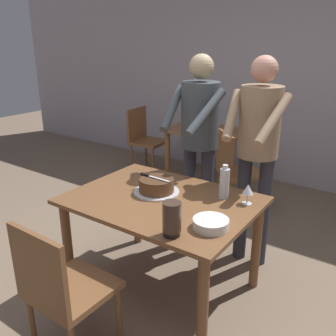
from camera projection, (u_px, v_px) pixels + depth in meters
ground_plane at (162, 286)px, 2.87m from camera, size 14.00×14.00×0.00m
back_wall at (290, 79)px, 4.56m from camera, size 10.00×0.12×2.70m
main_dining_table at (162, 213)px, 2.65m from camera, size 1.31×0.97×0.75m
cake_on_platter at (156, 186)px, 2.70m from camera, size 0.34×0.34×0.11m
cake_knife at (149, 176)px, 2.72m from camera, size 0.27×0.04×0.02m
plate_stack at (211, 224)px, 2.19m from camera, size 0.22×0.22×0.06m
wine_glass_near at (248, 190)px, 2.50m from camera, size 0.08×0.08×0.14m
water_bottle at (224, 183)px, 2.59m from camera, size 0.07×0.07×0.25m
hurricane_lamp at (172, 219)px, 2.09m from camera, size 0.11×0.11×0.21m
person_cutting_cake at (199, 133)px, 3.10m from camera, size 0.47×0.55×1.72m
person_standing_beside at (258, 141)px, 2.85m from camera, size 0.47×0.56×1.72m
chair_near_side at (62, 287)px, 2.08m from camera, size 0.45×0.45×0.90m
background_table at (207, 142)px, 4.69m from camera, size 1.00×0.70×0.74m
background_chair_1 at (144, 137)px, 5.24m from camera, size 0.47×0.47×0.90m
background_chair_2 at (235, 169)px, 3.98m from camera, size 0.62×0.62×0.90m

